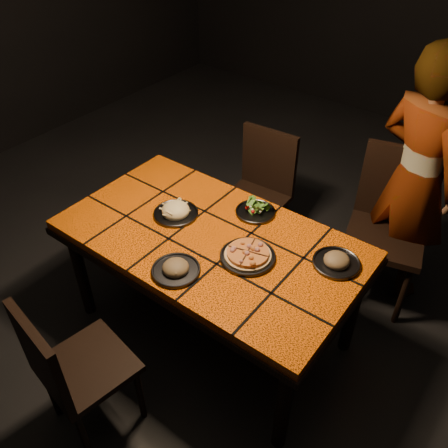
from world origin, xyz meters
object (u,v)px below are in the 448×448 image
Objects in this scene: plate_pizza at (248,255)px; chair_far_left at (261,186)px; dining_table at (210,247)px; diner at (415,179)px; chair_near at (69,367)px; plate_pasta at (176,212)px; chair_far_right at (390,217)px.

chair_far_left is at bearing 119.44° from plate_pizza.
diner is (0.69, 1.08, 0.15)m from dining_table.
plate_pasta is (-0.15, 0.92, 0.27)m from chair_near.
chair_far_left is (-0.23, 0.85, -0.15)m from dining_table.
chair_near is 0.87× the size of chair_far_right.
chair_far_right is at bearing -102.85° from chair_near.
chair_far_right reaches higher than chair_far_left.
chair_far_left is at bearing 105.36° from dining_table.
dining_table is 1.29m from diner.
chair_far_right reaches higher than plate_pizza.
diner is 1.42m from plate_pasta.
dining_table is 1.85× the size of chair_near.
chair_near is at bearing -89.81° from chair_far_left.
diner reaches higher than plate_pasta.
plate_pizza is at bearing 91.86° from diner.
dining_table is 6.43× the size of plate_pasta.
plate_pasta is at bearing 71.09° from diner.
chair_near reaches higher than dining_table.
dining_table is at bearing -138.17° from chair_far_right.
chair_far_right is 0.27m from diner.
chair_far_right is 0.61× the size of diner.
chair_far_right is 3.50× the size of plate_pizza.
chair_far_right is 4.02× the size of plate_pasta.
chair_far_left is at bearing -76.91° from chair_near.
plate_pizza is 0.53m from plate_pasta.
chair_far_left is at bearing 37.54° from diner.
chair_far_right reaches higher than chair_near.
chair_near is (-0.12, -0.89, -0.17)m from dining_table.
plate_pasta is at bearing 174.03° from dining_table.
chair_far_right is (0.64, 0.96, -0.09)m from dining_table.
chair_far_right reaches higher than plate_pasta.
diner reaches higher than chair_far_right.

